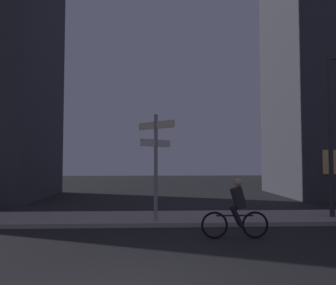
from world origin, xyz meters
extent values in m
cube|color=#9E9991|center=(0.00, 6.95, 0.07)|extent=(40.00, 2.51, 0.14)
cylinder|color=gray|center=(0.45, 6.10, 1.86)|extent=(0.12, 0.12, 3.45)
cube|color=beige|center=(0.45, 6.10, 3.24)|extent=(1.16, 1.16, 0.24)
cube|color=white|center=(0.45, 6.10, 2.65)|extent=(0.99, 0.99, 0.24)
cylinder|color=#2D2D30|center=(6.59, 6.65, 2.99)|extent=(0.16, 0.16, 5.71)
torus|color=black|center=(2.01, 4.19, 0.36)|extent=(0.72, 0.06, 0.72)
torus|color=black|center=(3.11, 4.18, 0.36)|extent=(0.72, 0.06, 0.72)
cylinder|color=black|center=(2.56, 4.18, 0.61)|extent=(1.00, 0.05, 0.04)
cylinder|color=#26262D|center=(2.66, 4.18, 1.08)|extent=(0.45, 0.32, 0.61)
sphere|color=tan|center=(2.66, 4.18, 1.50)|extent=(0.22, 0.22, 0.22)
cylinder|color=black|center=(2.61, 4.09, 0.58)|extent=(0.34, 0.12, 0.55)
cylinder|color=black|center=(2.61, 4.27, 0.58)|extent=(0.34, 0.12, 0.55)
cube|color=#F2C672|center=(9.15, 11.30, 2.00)|extent=(0.90, 0.06, 1.20)
camera|label=1|loc=(0.38, -4.75, 2.10)|focal=35.63mm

